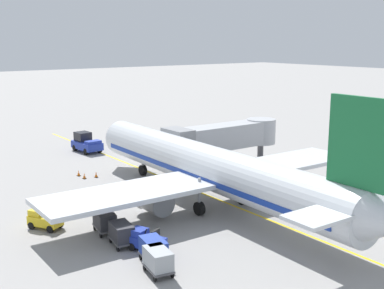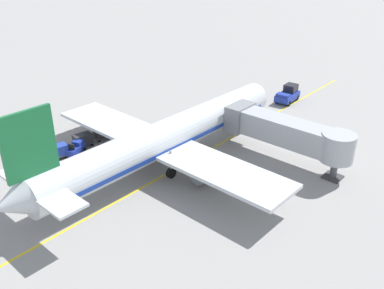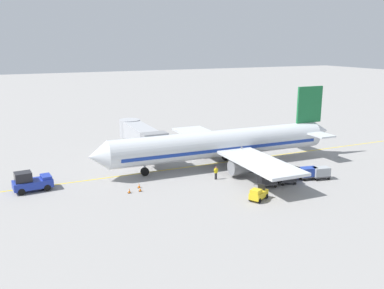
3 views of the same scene
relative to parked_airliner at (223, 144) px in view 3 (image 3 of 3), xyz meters
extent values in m
plane|color=gray|center=(1.42, -0.08, -3.19)|extent=(400.00, 400.00, 0.00)
cube|color=gold|center=(1.42, -0.08, -3.18)|extent=(0.24, 80.00, 0.01)
cylinder|color=silver|center=(0.01, 0.27, 0.10)|extent=(4.35, 32.07, 3.70)
cube|color=#193899|center=(0.01, 0.27, -0.36)|extent=(4.33, 29.51, 0.44)
cone|color=silver|center=(0.35, 17.47, 0.10)|extent=(3.67, 2.47, 3.63)
cone|color=silver|center=(-0.35, -17.12, 0.40)|extent=(3.20, 2.86, 3.14)
cube|color=black|center=(0.32, 15.67, 0.75)|extent=(2.80, 1.16, 0.60)
cube|color=silver|center=(-0.01, -0.73, -0.55)|extent=(30.10, 5.81, 0.36)
cylinder|color=gray|center=(-5.50, 0.18, -1.80)|extent=(2.06, 3.24, 2.00)
cylinder|color=gray|center=(5.50, -0.04, -1.80)|extent=(2.06, 3.24, 2.00)
cube|color=#196B38|center=(-0.30, -14.72, 4.70)|extent=(0.41, 4.41, 5.50)
cube|color=silver|center=(-0.29, -14.52, 0.65)|extent=(10.05, 2.80, 0.24)
cylinder|color=black|center=(0.23, 11.47, -2.64)|extent=(0.47, 1.11, 1.10)
cylinder|color=gray|center=(0.23, 11.47, -1.09)|extent=(0.24, 0.24, 2.00)
cylinder|color=black|center=(-2.33, -1.68, -2.64)|extent=(0.47, 1.11, 1.10)
cylinder|color=gray|center=(-2.33, -1.68, -1.09)|extent=(0.24, 0.24, 2.00)
cylinder|color=black|center=(2.26, -1.77, -2.64)|extent=(0.47, 1.11, 1.10)
cylinder|color=gray|center=(2.26, -1.77, -1.09)|extent=(0.24, 0.24, 2.00)
cube|color=#A8AAAF|center=(8.51, 9.03, 0.30)|extent=(12.55, 2.80, 2.60)
cube|color=gray|center=(3.03, 9.03, 0.30)|extent=(2.00, 3.50, 2.99)
cylinder|color=#A8AAAF|center=(14.78, 9.03, 0.30)|extent=(3.36, 3.36, 2.86)
cylinder|color=#4C4C51|center=(14.78, 9.03, -2.09)|extent=(0.70, 0.70, 2.19)
cube|color=#38383A|center=(14.78, 9.03, -3.11)|extent=(1.80, 1.80, 0.16)
cube|color=#1E339E|center=(0.32, 25.29, -2.34)|extent=(2.56, 4.57, 0.90)
cube|color=black|center=(0.24, 26.28, -1.34)|extent=(1.80, 1.98, 1.10)
cube|color=#1E339E|center=(0.44, 23.76, -1.71)|extent=(1.95, 1.25, 0.36)
cylinder|color=black|center=(1.37, 23.95, -2.79)|extent=(0.42, 0.83, 0.80)
cylinder|color=black|center=(-0.50, 23.79, -2.79)|extent=(0.42, 0.83, 0.80)
cylinder|color=black|center=(1.13, 26.80, -2.79)|extent=(0.42, 0.83, 0.80)
cylinder|color=black|center=(-0.73, 26.64, -2.79)|extent=(0.42, 0.83, 0.80)
cube|color=gold|center=(-13.40, 2.79, -2.56)|extent=(2.28, 2.77, 0.70)
cube|color=gold|center=(-13.74, 3.39, -1.99)|extent=(1.41, 1.42, 0.44)
cube|color=black|center=(-13.06, 2.19, -1.89)|extent=(0.81, 0.56, 0.64)
cylinder|color=black|center=(-13.47, 2.90, -1.91)|extent=(0.20, 0.27, 0.54)
cylinder|color=black|center=(-14.31, 3.28, -2.91)|extent=(0.45, 0.59, 0.56)
cylinder|color=black|center=(-13.37, 3.82, -2.91)|extent=(0.45, 0.59, 0.56)
cylinder|color=black|center=(-13.44, 1.76, -2.91)|extent=(0.45, 0.59, 0.56)
cylinder|color=black|center=(-12.50, 2.30, -2.91)|extent=(0.45, 0.59, 0.56)
cube|color=#1E339E|center=(-9.36, -5.18, -2.56)|extent=(2.06, 2.77, 0.70)
cube|color=#1E339E|center=(-9.63, -4.54, -1.99)|extent=(1.34, 1.36, 0.44)
cube|color=black|center=(-9.10, -5.81, -1.89)|extent=(0.84, 0.47, 0.64)
cylinder|color=black|center=(-9.41, -5.06, -1.91)|extent=(0.17, 0.27, 0.54)
cylinder|color=black|center=(-10.20, -4.57, -2.91)|extent=(0.40, 0.59, 0.56)
cylinder|color=black|center=(-9.20, -4.16, -2.91)|extent=(0.40, 0.59, 0.56)
cylinder|color=black|center=(-9.53, -6.19, -2.91)|extent=(0.40, 0.59, 0.56)
cylinder|color=black|center=(-8.53, -5.78, -2.91)|extent=(0.40, 0.59, 0.56)
cube|color=#4C4C51|center=(-10.19, -0.59, -2.77)|extent=(1.65, 2.39, 0.12)
cube|color=#2D2D33|center=(-10.19, -0.59, -2.16)|extent=(1.57, 2.27, 1.10)
cylinder|color=#4C4C51|center=(-9.95, 0.84, -2.78)|extent=(0.19, 0.70, 0.07)
cylinder|color=black|center=(-10.60, 0.31, -3.01)|extent=(0.18, 0.38, 0.36)
cylinder|color=black|center=(-9.51, 0.13, -3.01)|extent=(0.18, 0.38, 0.36)
cylinder|color=black|center=(-10.88, -1.31, -3.01)|extent=(0.18, 0.38, 0.36)
cylinder|color=black|center=(-9.79, -1.50, -3.01)|extent=(0.18, 0.38, 0.36)
cube|color=#4C4C51|center=(-10.33, -3.39, -2.77)|extent=(1.65, 2.39, 0.12)
cube|color=#2D2D33|center=(-10.33, -3.39, -2.16)|extent=(1.57, 2.27, 1.10)
cylinder|color=#4C4C51|center=(-10.08, -1.96, -2.78)|extent=(0.19, 0.70, 0.07)
cylinder|color=black|center=(-10.73, -2.48, -3.01)|extent=(0.18, 0.38, 0.36)
cylinder|color=black|center=(-9.64, -2.67, -3.01)|extent=(0.18, 0.38, 0.36)
cylinder|color=black|center=(-11.01, -4.11, -3.01)|extent=(0.18, 0.38, 0.36)
cylinder|color=black|center=(-9.92, -4.30, -3.01)|extent=(0.18, 0.38, 0.36)
cube|color=#4C4C51|center=(-10.01, -6.99, -2.77)|extent=(1.65, 2.39, 0.12)
cube|color=#233D9E|center=(-10.01, -6.99, -2.16)|extent=(1.57, 2.27, 1.10)
cylinder|color=#4C4C51|center=(-9.76, -5.56, -2.78)|extent=(0.19, 0.70, 0.07)
cylinder|color=black|center=(-10.41, -6.08, -3.01)|extent=(0.18, 0.38, 0.36)
cylinder|color=black|center=(-9.32, -6.27, -3.01)|extent=(0.18, 0.38, 0.36)
cylinder|color=black|center=(-10.69, -7.71, -3.01)|extent=(0.18, 0.38, 0.36)
cylinder|color=black|center=(-9.60, -7.89, -3.01)|extent=(0.18, 0.38, 0.36)
cube|color=#4C4C51|center=(-10.62, -8.49, -2.77)|extent=(1.65, 2.39, 0.12)
cube|color=#999EA3|center=(-10.62, -8.49, -2.16)|extent=(1.57, 2.27, 1.10)
cylinder|color=#4C4C51|center=(-10.37, -7.06, -2.78)|extent=(0.19, 0.70, 0.07)
cylinder|color=black|center=(-11.02, -7.58, -3.01)|extent=(0.18, 0.38, 0.36)
cylinder|color=black|center=(-9.93, -7.77, -3.01)|extent=(0.18, 0.38, 0.36)
cylinder|color=black|center=(-11.30, -9.21, -3.01)|extent=(0.18, 0.38, 0.36)
cylinder|color=black|center=(-10.21, -9.40, -3.01)|extent=(0.18, 0.38, 0.36)
cylinder|color=#232328|center=(-5.01, 3.61, -2.76)|extent=(0.15, 0.15, 0.85)
cylinder|color=#232328|center=(-5.05, 3.81, -2.76)|extent=(0.15, 0.15, 0.85)
cube|color=yellow|center=(-5.03, 3.71, -2.04)|extent=(0.31, 0.42, 0.60)
cylinder|color=yellow|center=(-4.98, 3.47, -2.09)|extent=(0.13, 0.24, 0.57)
cylinder|color=yellow|center=(-5.08, 3.96, -2.09)|extent=(0.13, 0.24, 0.57)
sphere|color=tan|center=(-5.03, 3.71, -1.61)|extent=(0.22, 0.22, 0.22)
cube|color=red|center=(-5.03, 3.71, -1.59)|extent=(0.13, 0.27, 0.10)
cube|color=black|center=(-5.25, 13.89, -3.17)|extent=(0.36, 0.36, 0.04)
cone|color=orange|center=(-5.25, 13.89, -2.87)|extent=(0.30, 0.30, 0.55)
cylinder|color=white|center=(-5.25, 13.89, -2.84)|extent=(0.21, 0.21, 0.06)
cube|color=black|center=(-4.06, 13.65, -3.17)|extent=(0.36, 0.36, 0.04)
cone|color=orange|center=(-4.06, 13.65, -2.87)|extent=(0.30, 0.30, 0.55)
cylinder|color=white|center=(-4.06, 13.65, -2.84)|extent=(0.21, 0.21, 0.06)
cube|color=black|center=(-5.29, 15.22, -3.17)|extent=(0.36, 0.36, 0.04)
cone|color=orange|center=(-5.29, 15.22, -2.87)|extent=(0.30, 0.30, 0.55)
cylinder|color=white|center=(-5.29, 15.22, -2.84)|extent=(0.21, 0.21, 0.06)
camera|label=1|loc=(-25.49, -32.14, 10.67)|focal=46.67mm
camera|label=2|loc=(28.07, -28.33, 19.19)|focal=39.36mm
camera|label=3|loc=(-50.20, 27.93, 13.87)|focal=39.32mm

